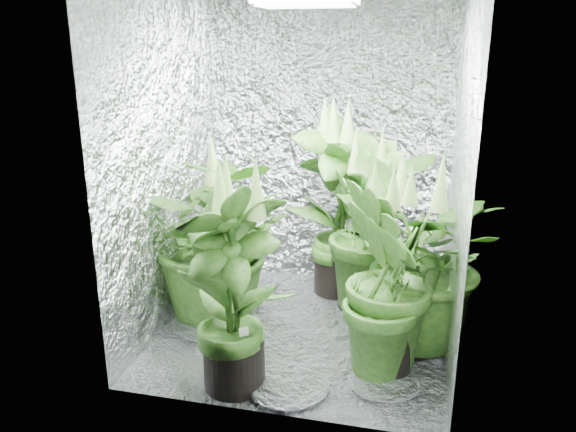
% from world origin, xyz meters
% --- Properties ---
extents(ground, '(1.60, 1.60, 0.00)m').
position_xyz_m(ground, '(0.00, 0.00, 0.00)').
color(ground, white).
rests_on(ground, ground).
extents(walls, '(1.62, 1.62, 2.00)m').
position_xyz_m(walls, '(0.00, 0.00, 1.00)').
color(walls, white).
rests_on(walls, ground).
extents(plant_a, '(1.01, 1.01, 1.10)m').
position_xyz_m(plant_a, '(-0.54, 0.04, 0.53)').
color(plant_a, black).
rests_on(plant_a, ground).
extents(plant_b, '(0.88, 0.88, 1.29)m').
position_xyz_m(plant_b, '(0.11, 0.58, 0.60)').
color(plant_b, black).
rests_on(plant_b, ground).
extents(plant_c, '(0.76, 0.76, 1.12)m').
position_xyz_m(plant_c, '(0.29, 0.38, 0.52)').
color(plant_c, black).
rests_on(plant_c, ground).
extents(plant_d, '(0.51, 0.51, 0.83)m').
position_xyz_m(plant_d, '(-0.53, 0.27, 0.37)').
color(plant_d, black).
rests_on(plant_d, ground).
extents(plant_e, '(0.95, 0.95, 1.08)m').
position_xyz_m(plant_e, '(0.62, -0.05, 0.51)').
color(plant_e, black).
rests_on(plant_e, ground).
extents(plant_f, '(0.76, 0.76, 1.13)m').
position_xyz_m(plant_f, '(-0.21, -0.62, 0.52)').
color(plant_f, black).
rests_on(plant_f, ground).
extents(plant_g, '(0.57, 0.57, 1.08)m').
position_xyz_m(plant_g, '(0.49, -0.35, 0.50)').
color(plant_g, black).
rests_on(plant_g, ground).
extents(circulation_fan, '(0.18, 0.28, 0.33)m').
position_xyz_m(circulation_fan, '(0.61, 0.35, 0.14)').
color(circulation_fan, black).
rests_on(circulation_fan, ground).
extents(plant_label, '(0.05, 0.04, 0.07)m').
position_xyz_m(plant_label, '(-0.15, -0.66, 0.30)').
color(plant_label, white).
rests_on(plant_label, plant_f).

